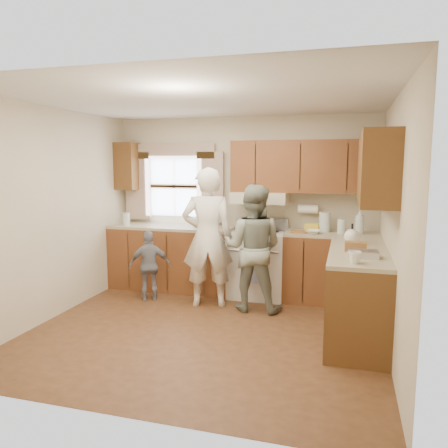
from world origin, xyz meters
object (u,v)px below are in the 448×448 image
(woman_left, at_px, (208,238))
(woman_right, at_px, (253,248))
(child, at_px, (150,266))
(stove, at_px, (258,263))

(woman_left, relative_size, woman_right, 1.13)
(woman_left, distance_m, child, 0.93)
(stove, height_order, woman_left, woman_left)
(stove, xyz_separation_m, woman_right, (0.05, -0.59, 0.33))
(woman_right, bearing_deg, stove, -84.90)
(woman_left, distance_m, woman_right, 0.60)
(stove, bearing_deg, woman_left, -133.10)
(stove, distance_m, woman_right, 0.67)
(stove, height_order, child, stove)
(woman_left, height_order, woman_right, woman_left)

